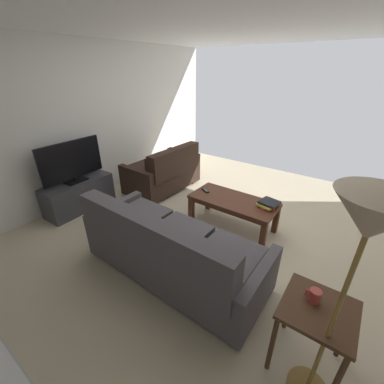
{
  "coord_description": "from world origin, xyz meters",
  "views": [
    {
      "loc": [
        -1.37,
        2.58,
        2.08
      ],
      "look_at": [
        0.34,
        0.23,
        0.63
      ],
      "focal_mm": 23.18,
      "sensor_mm": 36.0,
      "label": 1
    }
  ],
  "objects_px": {
    "end_table": "(316,319)",
    "tv_remote": "(205,190)",
    "sofa_main": "(169,249)",
    "coffee_table": "(233,204)",
    "loveseat_near": "(164,171)",
    "tv_stand": "(79,195)",
    "coffee_mug": "(315,296)",
    "floor_lamp": "(367,233)",
    "flat_tv": "(72,161)",
    "book_stack": "(269,204)"
  },
  "relations": [
    {
      "from": "end_table",
      "to": "tv_remote",
      "type": "xyz_separation_m",
      "value": [
        1.8,
        -1.33,
        -0.04
      ]
    },
    {
      "from": "sofa_main",
      "to": "coffee_table",
      "type": "height_order",
      "value": "sofa_main"
    },
    {
      "from": "loveseat_near",
      "to": "tv_stand",
      "type": "height_order",
      "value": "loveseat_near"
    },
    {
      "from": "tv_stand",
      "to": "coffee_mug",
      "type": "xyz_separation_m",
      "value": [
        -3.54,
        0.32,
        0.42
      ]
    },
    {
      "from": "floor_lamp",
      "to": "sofa_main",
      "type": "bearing_deg",
      "value": -9.63
    },
    {
      "from": "tv_stand",
      "to": "tv_remote",
      "type": "distance_m",
      "value": 2.05
    },
    {
      "from": "flat_tv",
      "to": "tv_remote",
      "type": "relative_size",
      "value": 6.14
    },
    {
      "from": "loveseat_near",
      "to": "flat_tv",
      "type": "bearing_deg",
      "value": 64.48
    },
    {
      "from": "end_table",
      "to": "book_stack",
      "type": "height_order",
      "value": "end_table"
    },
    {
      "from": "book_stack",
      "to": "loveseat_near",
      "type": "bearing_deg",
      "value": -7.2
    },
    {
      "from": "coffee_table",
      "to": "book_stack",
      "type": "distance_m",
      "value": 0.48
    },
    {
      "from": "coffee_mug",
      "to": "tv_remote",
      "type": "bearing_deg",
      "value": -36.45
    },
    {
      "from": "sofa_main",
      "to": "floor_lamp",
      "type": "height_order",
      "value": "floor_lamp"
    },
    {
      "from": "flat_tv",
      "to": "coffee_mug",
      "type": "xyz_separation_m",
      "value": [
        -3.54,
        0.32,
        -0.16
      ]
    },
    {
      "from": "end_table",
      "to": "sofa_main",
      "type": "bearing_deg",
      "value": -3.23
    },
    {
      "from": "sofa_main",
      "to": "tv_remote",
      "type": "distance_m",
      "value": 1.31
    },
    {
      "from": "loveseat_near",
      "to": "flat_tv",
      "type": "distance_m",
      "value": 1.56
    },
    {
      "from": "loveseat_near",
      "to": "coffee_table",
      "type": "distance_m",
      "value": 1.65
    },
    {
      "from": "loveseat_near",
      "to": "end_table",
      "type": "bearing_deg",
      "value": 149.95
    },
    {
      "from": "coffee_table",
      "to": "book_stack",
      "type": "relative_size",
      "value": 3.83
    },
    {
      "from": "floor_lamp",
      "to": "book_stack",
      "type": "bearing_deg",
      "value": -59.38
    },
    {
      "from": "loveseat_near",
      "to": "tv_remote",
      "type": "height_order",
      "value": "loveseat_near"
    },
    {
      "from": "loveseat_near",
      "to": "coffee_table",
      "type": "bearing_deg",
      "value": 167.17
    },
    {
      "from": "floor_lamp",
      "to": "flat_tv",
      "type": "bearing_deg",
      "value": -8.28
    },
    {
      "from": "loveseat_near",
      "to": "book_stack",
      "type": "relative_size",
      "value": 4.41
    },
    {
      "from": "flat_tv",
      "to": "coffee_mug",
      "type": "bearing_deg",
      "value": 174.86
    },
    {
      "from": "coffee_table",
      "to": "book_stack",
      "type": "height_order",
      "value": "book_stack"
    },
    {
      "from": "floor_lamp",
      "to": "flat_tv",
      "type": "distance_m",
      "value": 3.75
    },
    {
      "from": "end_table",
      "to": "tv_stand",
      "type": "xyz_separation_m",
      "value": [
        3.59,
        -0.36,
        -0.26
      ]
    },
    {
      "from": "book_stack",
      "to": "end_table",
      "type": "bearing_deg",
      "value": 121.34
    },
    {
      "from": "coffee_mug",
      "to": "tv_remote",
      "type": "distance_m",
      "value": 2.19
    },
    {
      "from": "coffee_table",
      "to": "tv_stand",
      "type": "relative_size",
      "value": 1.09
    },
    {
      "from": "loveseat_near",
      "to": "coffee_mug",
      "type": "height_order",
      "value": "loveseat_near"
    },
    {
      "from": "coffee_table",
      "to": "flat_tv",
      "type": "relative_size",
      "value": 1.21
    },
    {
      "from": "flat_tv",
      "to": "book_stack",
      "type": "bearing_deg",
      "value": -158.18
    },
    {
      "from": "coffee_table",
      "to": "book_stack",
      "type": "bearing_deg",
      "value": -167.08
    },
    {
      "from": "sofa_main",
      "to": "coffee_mug",
      "type": "distance_m",
      "value": 1.41
    },
    {
      "from": "floor_lamp",
      "to": "book_stack",
      "type": "relative_size",
      "value": 5.09
    },
    {
      "from": "loveseat_near",
      "to": "coffee_mug",
      "type": "bearing_deg",
      "value": 150.1
    },
    {
      "from": "end_table",
      "to": "flat_tv",
      "type": "xyz_separation_m",
      "value": [
        3.59,
        -0.36,
        0.32
      ]
    },
    {
      "from": "sofa_main",
      "to": "floor_lamp",
      "type": "bearing_deg",
      "value": 170.37
    },
    {
      "from": "tv_stand",
      "to": "coffee_mug",
      "type": "distance_m",
      "value": 3.58
    },
    {
      "from": "floor_lamp",
      "to": "end_table",
      "type": "bearing_deg",
      "value": -65.74
    },
    {
      "from": "coffee_table",
      "to": "end_table",
      "type": "bearing_deg",
      "value": 134.99
    },
    {
      "from": "end_table",
      "to": "tv_remote",
      "type": "bearing_deg",
      "value": -36.5
    },
    {
      "from": "tv_stand",
      "to": "loveseat_near",
      "type": "bearing_deg",
      "value": -115.52
    },
    {
      "from": "sofa_main",
      "to": "tv_stand",
      "type": "distance_m",
      "value": 2.18
    },
    {
      "from": "sofa_main",
      "to": "end_table",
      "type": "relative_size",
      "value": 3.32
    },
    {
      "from": "coffee_table",
      "to": "flat_tv",
      "type": "bearing_deg",
      "value": 23.52
    },
    {
      "from": "sofa_main",
      "to": "end_table",
      "type": "xyz_separation_m",
      "value": [
        -1.43,
        0.08,
        0.13
      ]
    }
  ]
}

